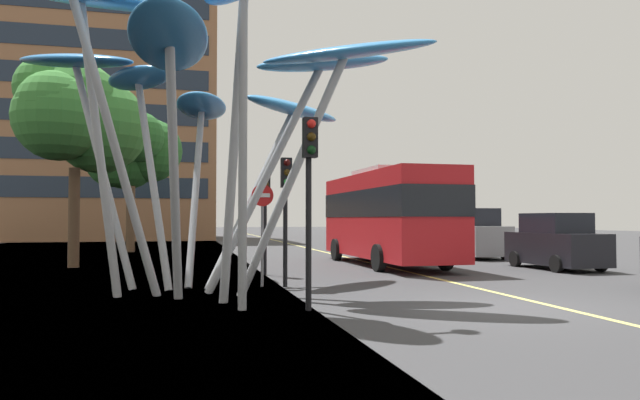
# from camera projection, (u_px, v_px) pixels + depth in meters

# --- Properties ---
(ground) EXTENTS (120.00, 240.00, 0.10)m
(ground) POSITION_uv_depth(u_px,v_px,m) (470.00, 309.00, 12.19)
(ground) COLOR #38383A
(red_bus) EXTENTS (2.89, 9.68, 3.85)m
(red_bus) POSITION_uv_depth(u_px,v_px,m) (387.00, 212.00, 23.30)
(red_bus) COLOR red
(red_bus) RESTS_ON ground
(leaf_sculpture) EXTENTS (10.81, 10.45, 7.54)m
(leaf_sculpture) POSITION_uv_depth(u_px,v_px,m) (190.00, 71.00, 14.98)
(leaf_sculpture) COLOR #9EA0A5
(leaf_sculpture) RESTS_ON ground
(traffic_light_kerb_near) EXTENTS (0.28, 0.42, 3.87)m
(traffic_light_kerb_near) POSITION_uv_depth(u_px,v_px,m) (310.00, 171.00, 11.72)
(traffic_light_kerb_near) COLOR black
(traffic_light_kerb_near) RESTS_ON ground
(traffic_light_kerb_far) EXTENTS (0.28, 0.42, 3.49)m
(traffic_light_kerb_far) POSITION_uv_depth(u_px,v_px,m) (286.00, 193.00, 15.74)
(traffic_light_kerb_far) COLOR black
(traffic_light_kerb_far) RESTS_ON ground
(traffic_light_island_mid) EXTENTS (0.28, 0.42, 3.37)m
(traffic_light_island_mid) POSITION_uv_depth(u_px,v_px,m) (265.00, 200.00, 19.14)
(traffic_light_island_mid) COLOR black
(traffic_light_island_mid) RESTS_ON ground
(car_parked_mid) EXTENTS (1.94, 4.13, 2.05)m
(car_parked_mid) POSITION_uv_depth(u_px,v_px,m) (556.00, 243.00, 21.46)
(car_parked_mid) COLOR black
(car_parked_mid) RESTS_ON ground
(car_parked_far) EXTENTS (2.09, 4.38, 2.33)m
(car_parked_far) POSITION_uv_depth(u_px,v_px,m) (472.00, 235.00, 27.55)
(car_parked_far) COLOR gray
(car_parked_far) RESTS_ON ground
(car_side_street) EXTENTS (1.93, 4.48, 2.08)m
(car_side_street) POSITION_uv_depth(u_px,v_px,m) (418.00, 234.00, 33.11)
(car_side_street) COLOR maroon
(car_side_street) RESTS_ON ground
(car_far_side) EXTENTS (1.92, 3.93, 2.29)m
(car_far_side) POSITION_uv_depth(u_px,v_px,m) (386.00, 230.00, 39.22)
(car_far_side) COLOR navy
(car_far_side) RESTS_ON ground
(street_lamp) EXTENTS (1.76, 0.44, 7.70)m
(street_lamp) POSITION_uv_depth(u_px,v_px,m) (262.00, 70.00, 12.02)
(street_lamp) COLOR gray
(street_lamp) RESTS_ON ground
(tree_pavement_near) EXTENTS (4.86, 4.69, 8.01)m
(tree_pavement_near) POSITION_uv_depth(u_px,v_px,m) (75.00, 114.00, 22.12)
(tree_pavement_near) COLOR brown
(tree_pavement_near) RESTS_ON ground
(tree_pavement_far) EXTENTS (5.28, 5.07, 7.72)m
(tree_pavement_far) POSITION_uv_depth(u_px,v_px,m) (134.00, 153.00, 33.11)
(tree_pavement_far) COLOR brown
(tree_pavement_far) RESTS_ON ground
(no_entry_sign) EXTENTS (0.60, 0.12, 2.79)m
(no_entry_sign) POSITION_uv_depth(u_px,v_px,m) (262.00, 219.00, 15.92)
(no_entry_sign) COLOR gray
(no_entry_sign) RESTS_ON ground
(backdrop_building) EXTENTS (22.74, 14.14, 24.26)m
(backdrop_building) POSITION_uv_depth(u_px,v_px,m) (88.00, 107.00, 53.70)
(backdrop_building) COLOR #8E6042
(backdrop_building) RESTS_ON ground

